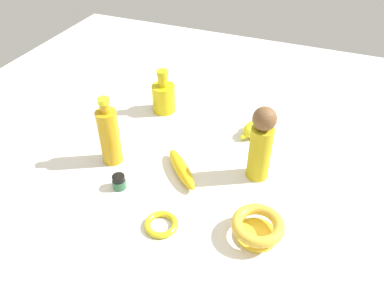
{
  "coord_description": "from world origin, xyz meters",
  "views": [
    {
      "loc": [
        -0.31,
        0.78,
        0.75
      ],
      "look_at": [
        0.0,
        0.0,
        0.08
      ],
      "focal_mm": 35.36,
      "sensor_mm": 36.0,
      "label": 1
    }
  ],
  "objects": [
    {
      "name": "bottle_tall",
      "position": [
        0.23,
        0.06,
        0.09
      ],
      "size": [
        0.06,
        0.06,
        0.22
      ],
      "color": "#BF8E14",
      "rests_on": "ground"
    },
    {
      "name": "nail_polish_jar",
      "position": [
        0.15,
        0.16,
        0.02
      ],
      "size": [
        0.04,
        0.04,
        0.04
      ],
      "color": "#2B613C",
      "rests_on": "ground"
    },
    {
      "name": "banana",
      "position": [
        0.02,
        0.04,
        0.02
      ],
      "size": [
        0.15,
        0.16,
        0.04
      ],
      "primitive_type": "ellipsoid",
      "rotation": [
        0.0,
        0.0,
        5.47
      ],
      "color": "gold",
      "rests_on": "ground"
    },
    {
      "name": "cat_figurine",
      "position": [
        -0.14,
        -0.23,
        0.03
      ],
      "size": [
        0.1,
        0.12,
        0.08
      ],
      "color": "gold",
      "rests_on": "ground"
    },
    {
      "name": "ground",
      "position": [
        0.0,
        0.0,
        0.0
      ],
      "size": [
        2.0,
        2.0,
        0.0
      ],
      "primitive_type": "plane",
      "color": "silver"
    },
    {
      "name": "bottle_short",
      "position": [
        0.21,
        -0.24,
        0.06
      ],
      "size": [
        0.08,
        0.08,
        0.16
      ],
      "color": "gold",
      "rests_on": "ground"
    },
    {
      "name": "person_figure_adult",
      "position": [
        -0.19,
        -0.03,
        0.12
      ],
      "size": [
        0.08,
        0.08,
        0.23
      ],
      "color": "gold",
      "rests_on": "ground"
    },
    {
      "name": "bangle",
      "position": [
        -0.01,
        0.24,
        0.01
      ],
      "size": [
        0.09,
        0.09,
        0.02
      ],
      "primitive_type": "torus",
      "color": "gold",
      "rests_on": "ground"
    },
    {
      "name": "bowl",
      "position": [
        -0.24,
        0.18,
        0.04
      ],
      "size": [
        0.13,
        0.13,
        0.06
      ],
      "color": "yellow",
      "rests_on": "ground"
    }
  ]
}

